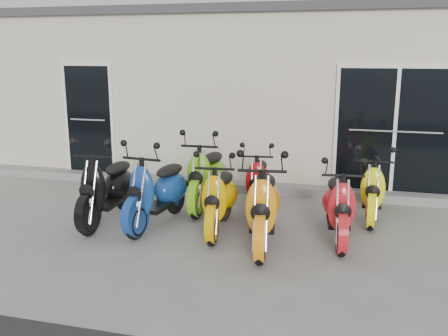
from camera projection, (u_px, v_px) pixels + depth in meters
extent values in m
plane|color=gray|center=(214.00, 226.00, 7.38)|extent=(80.00, 80.00, 0.00)
cube|color=beige|center=(273.00, 91.00, 11.91)|extent=(14.00, 6.00, 3.20)
cube|color=#3F3F42|center=(275.00, 18.00, 11.53)|extent=(14.20, 6.20, 0.16)
cube|color=gray|center=(244.00, 186.00, 9.27)|extent=(14.00, 0.40, 0.15)
cube|color=black|center=(89.00, 116.00, 9.94)|extent=(1.07, 0.08, 2.22)
cube|color=black|center=(395.00, 127.00, 8.49)|extent=(2.02, 0.08, 2.22)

